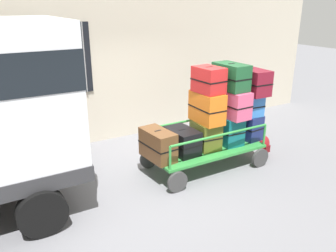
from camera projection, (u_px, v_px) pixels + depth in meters
name	position (u px, v px, depth m)	size (l,w,h in m)	color
ground_plane	(166.00, 173.00, 6.67)	(40.00, 40.00, 0.00)	slate
building_wall	(114.00, 32.00, 7.73)	(12.00, 0.38, 5.00)	#BCB29E
luggage_cart	(205.00, 151.00, 6.77)	(2.34, 1.14, 0.43)	#2D8438
cart_railing	(206.00, 130.00, 6.62)	(2.23, 1.01, 0.45)	#2D8438
suitcase_left_bottom	(158.00, 145.00, 6.18)	(0.45, 0.78, 0.54)	brown
suitcase_midleft_bottom	(182.00, 141.00, 6.45)	(0.48, 0.72, 0.47)	black
suitcase_center_bottom	(206.00, 135.00, 6.66)	(0.47, 0.63, 0.53)	#4C5119
suitcase_center_middle	(207.00, 107.00, 6.46)	(0.41, 0.73, 0.59)	orange
suitcase_center_top	(209.00, 80.00, 6.27)	(0.45, 0.61, 0.48)	#B21E1E
suitcase_midright_bottom	(227.00, 129.00, 6.89)	(0.45, 0.68, 0.58)	#0F5960
suitcase_midright_middle	(229.00, 102.00, 6.70)	(0.43, 0.93, 0.53)	#CC4C72
suitcase_midright_top	(231.00, 77.00, 6.52)	(0.41, 0.74, 0.50)	#194C28
suitcase_right_bottom	(246.00, 126.00, 7.17)	(0.44, 0.70, 0.52)	navy
suitcase_right_middle	(247.00, 103.00, 7.01)	(0.43, 0.69, 0.44)	#3372C6
suitcase_right_top	(249.00, 81.00, 6.85)	(0.45, 0.92, 0.50)	maroon
backpack	(264.00, 146.00, 7.37)	(0.27, 0.22, 0.44)	maroon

